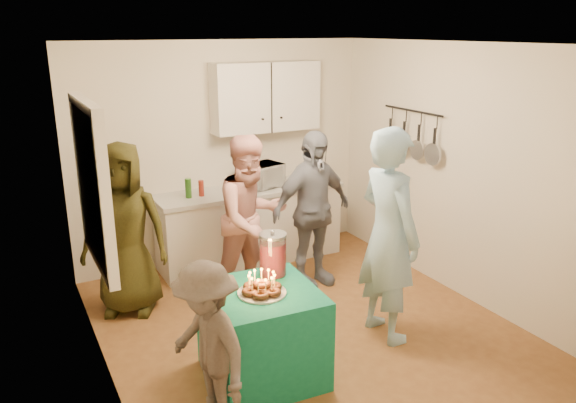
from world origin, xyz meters
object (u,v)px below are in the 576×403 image
man_birthday (389,235)px  microwave (260,176)px  punch_jar (273,255)px  woman_back_right (312,210)px  child_near_left (208,346)px  woman_back_center (252,219)px  counter (250,227)px  woman_back_left (124,229)px  party_table (263,334)px

man_birthday → microwave: bearing=5.0°
punch_jar → woman_back_right: bearing=47.0°
punch_jar → child_near_left: size_ratio=0.27×
microwave → man_birthday: bearing=-97.4°
microwave → man_birthday: 2.16m
punch_jar → man_birthday: bearing=-8.5°
man_birthday → child_near_left: man_birthday is taller
microwave → woman_back_center: woman_back_center is taller
woman_back_right → child_near_left: bearing=-146.1°
counter → woman_back_right: 1.06m
woman_back_left → man_birthday: bearing=-12.0°
counter → child_near_left: 2.97m
microwave → woman_back_left: bearing=-175.3°
punch_jar → woman_back_right: woman_back_right is taller
party_table → woman_back_center: bearing=68.8°
party_table → child_near_left: (-0.58, -0.34, 0.24)m
woman_back_left → woman_back_center: bearing=12.4°
man_birthday → woman_back_center: bearing=29.7°
child_near_left → counter: bearing=138.5°
counter → woman_back_center: (-0.38, -0.89, 0.43)m
man_birthday → counter: bearing=8.8°
woman_back_center → counter: bearing=56.6°
woman_back_left → woman_back_center: size_ratio=1.00×
punch_jar → woman_back_left: 1.68m
counter → party_table: counter is taller
counter → party_table: (-0.90, -2.23, -0.05)m
party_table → man_birthday: man_birthday is taller
party_table → woman_back_center: 1.52m
woman_back_right → child_near_left: size_ratio=1.38×
punch_jar → woman_back_center: (0.31, 1.10, -0.07)m
woman_back_center → microwave: bearing=49.1°
counter → woman_back_left: size_ratio=1.28×
punch_jar → woman_back_left: bearing=122.7°
party_table → punch_jar: (0.22, 0.24, 0.55)m
punch_jar → microwave: bearing=67.4°
woman_back_right → counter: bearing=100.6°
counter → microwave: (0.15, 0.00, 0.62)m
counter → microwave: size_ratio=4.39×
woman_back_left → child_near_left: 2.01m
woman_back_right → woman_back_center: bearing=168.9°
counter → woman_back_center: 1.05m
woman_back_center → woman_back_right: bearing=-12.8°
counter → child_near_left: child_near_left is taller
punch_jar → woman_back_left: woman_back_left is taller
microwave → child_near_left: child_near_left is taller
microwave → child_near_left: (-1.62, -2.57, -0.43)m
microwave → man_birthday: man_birthday is taller
party_table → woman_back_left: (-0.69, 1.65, 0.48)m
woman_back_left → punch_jar: bearing=-30.7°
punch_jar → child_near_left: (-0.79, -0.58, -0.31)m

